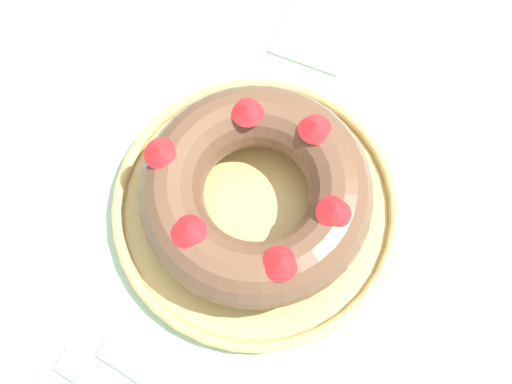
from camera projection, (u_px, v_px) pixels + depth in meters
ground_plane at (272, 320)px, 1.30m from camera, size 8.00×8.00×0.00m
dining_table at (286, 244)px, 0.72m from camera, size 1.14×0.90×0.73m
serving_dish at (256, 206)px, 0.62m from camera, size 0.30×0.30×0.02m
bundt_cake at (256, 192)px, 0.58m from camera, size 0.23×0.23×0.07m
napkin at (320, 23)px, 0.71m from camera, size 0.13×0.10×0.00m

